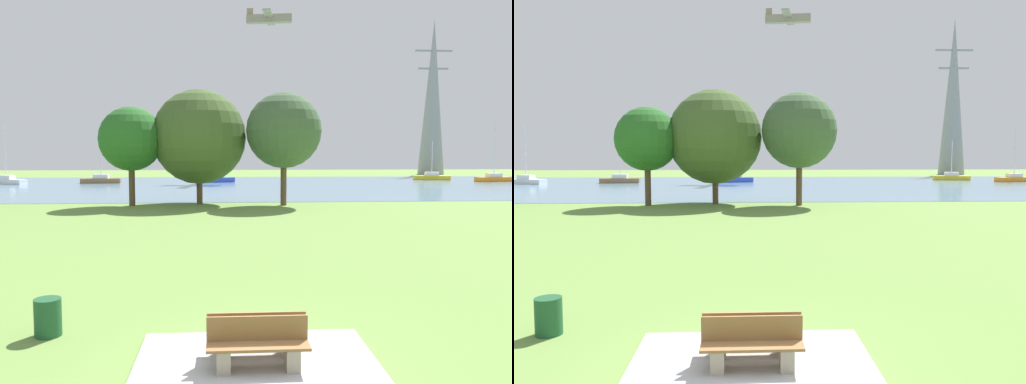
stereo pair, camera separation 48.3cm
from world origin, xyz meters
TOP-DOWN VIEW (x-y plane):
  - ground_plane at (0.00, 22.00)m, footprint 160.00×160.00m
  - concrete_pad at (0.00, 0.00)m, footprint 4.40×3.20m
  - bench_facing_water at (0.00, 0.27)m, footprint 1.80×0.48m
  - bench_facing_inland at (0.00, -0.27)m, footprint 1.80×0.48m
  - litter_bin at (-4.31, 1.89)m, footprint 0.56×0.56m
  - water_surface at (0.00, 50.00)m, footprint 140.00×40.00m
  - sailboat_brown at (-15.73, 55.50)m, footprint 4.89×1.83m
  - sailboat_white at (-26.58, 53.92)m, footprint 5.03×2.83m
  - sailboat_yellow at (28.46, 59.91)m, footprint 5.01×2.54m
  - sailboat_orange at (35.02, 55.58)m, footprint 4.96×2.15m
  - sailboat_blue at (-1.51, 56.42)m, footprint 5.03×2.93m
  - tree_west_near at (-7.16, 28.34)m, footprint 4.63×4.63m
  - tree_east_near at (-2.32, 29.26)m, footprint 7.01×7.01m
  - tree_west_far at (3.85, 27.91)m, footprint 5.48×5.48m
  - electricity_pylon at (35.42, 76.92)m, footprint 6.40×4.40m
  - light_aircraft at (6.02, 63.90)m, footprint 6.49×8.46m

SIDE VIEW (x-z plane):
  - ground_plane at x=0.00m, z-range 0.00..0.00m
  - water_surface at x=0.00m, z-range 0.00..0.02m
  - concrete_pad at x=0.00m, z-range 0.00..0.10m
  - litter_bin at x=-4.31m, z-range 0.00..0.80m
  - sailboat_yellow at x=28.46m, z-range -2.26..3.15m
  - sailboat_blue at x=-1.51m, z-range -2.33..3.23m
  - sailboat_brown at x=-15.73m, z-range -2.56..3.46m
  - sailboat_white at x=-26.58m, z-range -3.14..4.07m
  - bench_facing_water at x=0.00m, z-range 0.02..0.91m
  - bench_facing_inland at x=0.00m, z-range 0.02..0.91m
  - sailboat_orange at x=35.02m, z-range -3.49..4.44m
  - tree_west_near at x=-7.16m, z-range 1.24..8.39m
  - tree_east_near at x=-2.32m, z-range 0.75..9.27m
  - tree_west_far at x=3.85m, z-range 1.34..9.53m
  - electricity_pylon at x=35.42m, z-range 0.01..26.36m
  - light_aircraft at x=6.02m, z-range 21.57..23.67m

